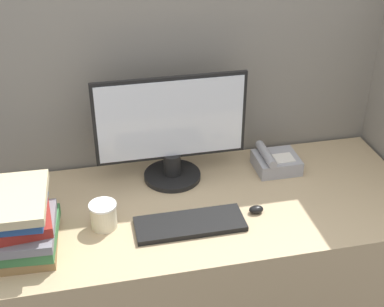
# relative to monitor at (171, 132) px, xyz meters

# --- Properties ---
(cubicle_panel_rear) EXTENTS (2.10, 0.04, 1.71)m
(cubicle_panel_rear) POSITION_rel_monitor_xyz_m (0.10, 0.19, -0.09)
(cubicle_panel_rear) COLOR gray
(cubicle_panel_rear) RESTS_ON ground_plane
(desk) EXTENTS (1.70, 0.72, 0.73)m
(desk) POSITION_rel_monitor_xyz_m (0.10, -0.21, -0.58)
(desk) COLOR tan
(desk) RESTS_ON ground_plane
(monitor) EXTENTS (0.61, 0.24, 0.45)m
(monitor) POSITION_rel_monitor_xyz_m (0.00, 0.00, 0.00)
(monitor) COLOR black
(monitor) RESTS_ON desk
(keyboard) EXTENTS (0.40, 0.15, 0.02)m
(keyboard) POSITION_rel_monitor_xyz_m (0.00, -0.34, -0.21)
(keyboard) COLOR black
(keyboard) RESTS_ON desk
(mouse) EXTENTS (0.06, 0.04, 0.03)m
(mouse) POSITION_rel_monitor_xyz_m (0.27, -0.31, -0.20)
(mouse) COLOR black
(mouse) RESTS_ON desk
(coffee_cup) EXTENTS (0.10, 0.10, 0.10)m
(coffee_cup) POSITION_rel_monitor_xyz_m (-0.30, -0.27, -0.17)
(coffee_cup) COLOR beige
(coffee_cup) RESTS_ON desk
(book_stack) EXTENTS (0.26, 0.31, 0.22)m
(book_stack) POSITION_rel_monitor_xyz_m (-0.59, -0.33, -0.11)
(book_stack) COLOR olive
(book_stack) RESTS_ON desk
(desk_telephone) EXTENTS (0.18, 0.18, 0.10)m
(desk_telephone) POSITION_rel_monitor_xyz_m (0.45, -0.03, -0.18)
(desk_telephone) COLOR #99999E
(desk_telephone) RESTS_ON desk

